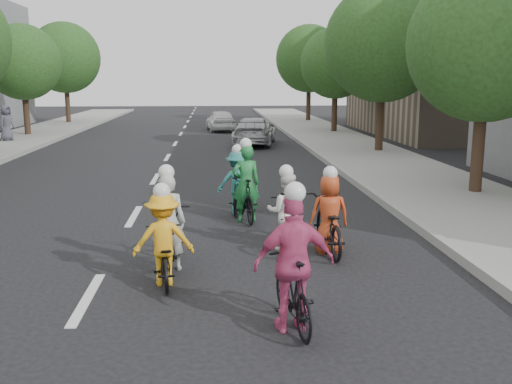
{
  "coord_description": "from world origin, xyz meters",
  "views": [
    {
      "loc": [
        1.83,
        -7.85,
        3.08
      ],
      "look_at": [
        2.62,
        2.62,
        1.0
      ],
      "focal_mm": 40.0,
      "sensor_mm": 36.0,
      "label": 1
    }
  ],
  "objects": [
    {
      "name": "ground",
      "position": [
        0.0,
        0.0,
        0.0
      ],
      "size": [
        120.0,
        120.0,
        0.0
      ],
      "primitive_type": "plane",
      "color": "black",
      "rests_on": "ground"
    },
    {
      "name": "sidewalk_right",
      "position": [
        8.0,
        10.0,
        0.07
      ],
      "size": [
        4.0,
        80.0,
        0.15
      ],
      "primitive_type": "cube",
      "color": "gray",
      "rests_on": "ground"
    },
    {
      "name": "curb_right",
      "position": [
        6.05,
        10.0,
        0.09
      ],
      "size": [
        0.18,
        80.0,
        0.18
      ],
      "primitive_type": "cube",
      "color": "#999993",
      "rests_on": "ground"
    },
    {
      "name": "bldg_se",
      "position": [
        16.0,
        24.0,
        4.0
      ],
      "size": [
        10.0,
        14.0,
        8.0
      ],
      "primitive_type": "cube",
      "color": "gray",
      "rests_on": "ground"
    },
    {
      "name": "tree_l_4",
      "position": [
        -8.2,
        24.0,
        3.96
      ],
      "size": [
        4.0,
        4.0,
        5.97
      ],
      "color": "black",
      "rests_on": "ground"
    },
    {
      "name": "tree_l_5",
      "position": [
        -8.2,
        33.0,
        4.52
      ],
      "size": [
        4.8,
        4.8,
        6.93
      ],
      "color": "black",
      "rests_on": "ground"
    },
    {
      "name": "tree_r_0",
      "position": [
        8.8,
        6.6,
        3.96
      ],
      "size": [
        4.0,
        4.0,
        5.97
      ],
      "color": "black",
      "rests_on": "ground"
    },
    {
      "name": "tree_r_1",
      "position": [
        8.8,
        15.6,
        4.52
      ],
      "size": [
        4.8,
        4.8,
        6.93
      ],
      "color": "black",
      "rests_on": "ground"
    },
    {
      "name": "tree_r_2",
      "position": [
        8.8,
        24.6,
        3.96
      ],
      "size": [
        4.0,
        4.0,
        5.97
      ],
      "color": "black",
      "rests_on": "ground"
    },
    {
      "name": "tree_r_3",
      "position": [
        8.8,
        33.6,
        4.52
      ],
      "size": [
        4.8,
        4.8,
        6.93
      ],
      "color": "black",
      "rests_on": "ground"
    },
    {
      "name": "cyclist_0",
      "position": [
        1.06,
        0.57,
        0.57
      ],
      "size": [
        0.97,
        1.59,
        1.58
      ],
      "rotation": [
        0.0,
        0.0,
        3.25
      ],
      "color": "black",
      "rests_on": "ground"
    },
    {
      "name": "cyclist_1",
      "position": [
        1.08,
        1.29,
        0.57
      ],
      "size": [
        0.7,
        1.83,
        1.75
      ],
      "rotation": [
        0.0,
        0.0,
        3.1
      ],
      "color": "black",
      "rests_on": "ground"
    },
    {
      "name": "cyclist_2",
      "position": [
        3.88,
        1.98,
        0.57
      ],
      "size": [
        0.71,
        1.92,
        1.59
      ],
      "rotation": [
        0.0,
        0.0,
        3.16
      ],
      "color": "black",
      "rests_on": "ground"
    },
    {
      "name": "cyclist_3",
      "position": [
        2.8,
        -1.19,
        0.7
      ],
      "size": [
        1.07,
        1.62,
        1.89
      ],
      "rotation": [
        0.0,
        0.0,
        3.28
      ],
      "color": "black",
      "rests_on": "ground"
    },
    {
      "name": "cyclist_4",
      "position": [
        2.39,
        5.15,
        0.63
      ],
      "size": [
        1.02,
        1.64,
        1.62
      ],
      "rotation": [
        0.0,
        0.0,
        3.0
      ],
      "color": "black",
      "rests_on": "ground"
    },
    {
      "name": "cyclist_5",
      "position": [
        3.13,
        2.21,
        0.56
      ],
      "size": [
        0.88,
        1.77,
        1.59
      ],
      "rotation": [
        0.0,
        0.0,
        2.96
      ],
      "color": "black",
      "rests_on": "ground"
    },
    {
      "name": "cyclist_6",
      "position": [
        2.53,
        4.39,
        0.64
      ],
      "size": [
        0.68,
        1.67,
        1.85
      ],
      "rotation": [
        0.0,
        0.0,
        3.28
      ],
      "color": "black",
      "rests_on": "ground"
    },
    {
      "name": "follow_car_lead",
      "position": [
        3.82,
        19.3,
        0.65
      ],
      "size": [
        2.55,
        4.73,
        1.3
      ],
      "primitive_type": "imported",
      "rotation": [
        0.0,
        0.0,
        2.97
      ],
      "color": "#AEAEB3",
      "rests_on": "ground"
    },
    {
      "name": "follow_car_trail",
      "position": [
        2.31,
        26.92,
        0.63
      ],
      "size": [
        1.93,
        3.88,
        1.27
      ],
      "primitive_type": "imported",
      "rotation": [
        0.0,
        0.0,
        3.26
      ],
      "color": "white",
      "rests_on": "ground"
    },
    {
      "name": "spectator_2",
      "position": [
        -8.11,
        20.62,
        1.01
      ],
      "size": [
        0.8,
        0.97,
        1.71
      ],
      "primitive_type": "imported",
      "rotation": [
        0.0,
        0.0,
        1.22
      ],
      "color": "#494956",
      "rests_on": "sidewalk_left"
    }
  ]
}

